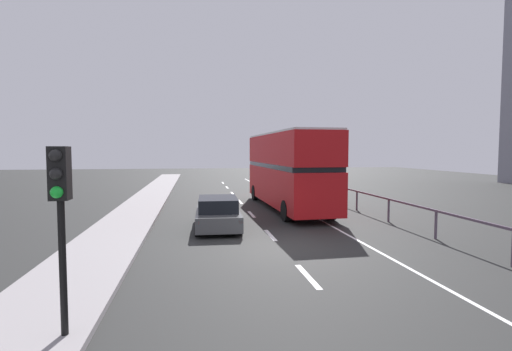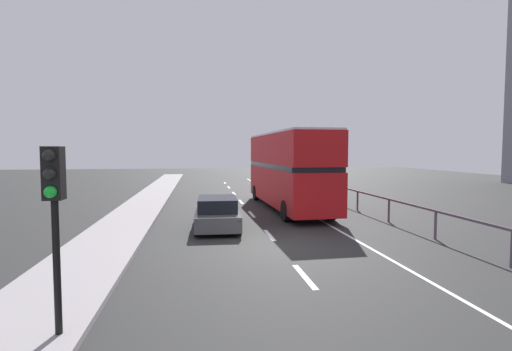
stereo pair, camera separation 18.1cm
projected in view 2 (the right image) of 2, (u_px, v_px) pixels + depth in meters
name	position (u px, v px, depth m)	size (l,w,h in m)	color
ground_plane	(279.00, 248.00, 13.04)	(75.73, 120.00, 0.10)	#272726
near_sidewalk_kerb	(96.00, 252.00, 12.13)	(2.47, 80.00, 0.14)	gray
lane_paint_markings	(283.00, 209.00, 21.48)	(3.15, 46.00, 0.01)	silver
bridge_side_railing	(346.00, 191.00, 22.76)	(0.10, 42.00, 1.10)	#554657
double_decker_bus_red	(288.00, 168.00, 21.56)	(2.76, 10.94, 4.29)	#B21115
hatchback_car_near	(217.00, 213.00, 16.18)	(1.95, 4.32, 1.34)	#49494B
traffic_signal_pole	(54.00, 194.00, 6.39)	(0.30, 0.42, 3.22)	black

